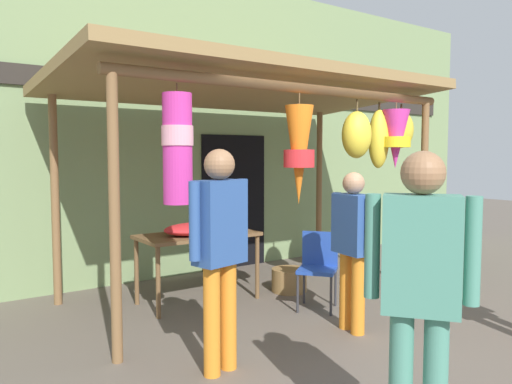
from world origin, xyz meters
The scene contains 10 objects.
ground_plane centered at (0.00, 0.00, 0.00)m, with size 30.00×30.00×0.00m, color #60564C.
shop_facade centered at (0.00, 2.42, 2.12)m, with size 11.67×0.29×4.24m.
market_stall_canopy centered at (-0.14, 0.67, 2.30)m, with size 4.50×2.45×2.64m.
display_table centered at (-0.86, 1.03, 0.71)m, with size 1.36×0.69×0.80m.
flower_heap_on_table centered at (-0.93, 0.96, 0.87)m, with size 0.72×0.50×0.14m.
folding_chair centered at (0.12, 0.06, 0.50)m, with size 0.56×0.56×0.84m.
wicker_basket_by_table centered at (0.27, 0.75, 0.14)m, with size 0.44×0.44×0.29m, color olive.
vendor_in_orange centered at (-0.12, -0.69, 0.90)m, with size 0.27×0.59×1.54m.
customer_foreground centered at (-1.35, -2.36, 1.02)m, with size 0.42×0.49×1.72m.
shopper_by_bananas centered at (-1.63, -0.74, 1.04)m, with size 0.58×0.31×1.75m.
Camera 1 is at (-3.59, -4.00, 1.70)m, focal length 34.87 mm.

